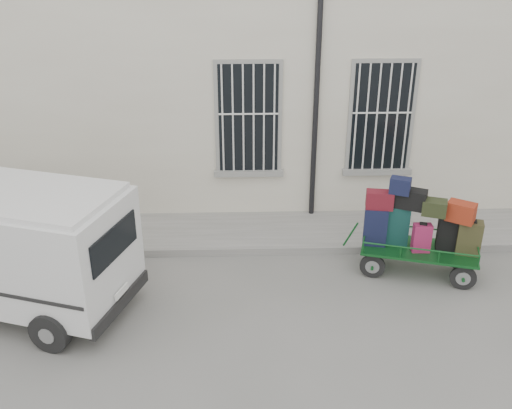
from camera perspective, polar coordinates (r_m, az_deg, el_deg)
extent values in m
plane|color=slate|center=(9.87, 1.99, -9.03)|extent=(80.00, 80.00, 0.00)
cube|color=beige|center=(13.92, 0.72, 14.46)|extent=(24.00, 5.00, 6.00)
cylinder|color=black|center=(11.53, 6.08, 11.14)|extent=(0.11, 0.11, 5.60)
cube|color=black|center=(11.62, -0.77, 8.59)|extent=(1.20, 0.08, 2.20)
cube|color=gray|center=(11.98, -0.73, 3.22)|extent=(1.45, 0.22, 0.12)
cube|color=black|center=(11.98, 12.41, 8.50)|extent=(1.20, 0.08, 2.20)
cube|color=gray|center=(12.32, 11.94, 3.30)|extent=(1.45, 0.22, 0.12)
cube|color=slate|center=(11.72, 1.32, -2.74)|extent=(24.00, 1.70, 0.15)
cylinder|color=black|center=(10.44, 11.56, -6.07)|extent=(0.45, 0.18, 0.45)
cylinder|color=gray|center=(10.44, 11.56, -6.07)|extent=(0.26, 0.15, 0.25)
cylinder|color=black|center=(11.04, 11.81, -4.28)|extent=(0.45, 0.18, 0.45)
cylinder|color=gray|center=(11.04, 11.81, -4.28)|extent=(0.26, 0.15, 0.25)
cylinder|color=black|center=(10.52, 19.99, -6.91)|extent=(0.45, 0.18, 0.45)
cylinder|color=gray|center=(10.52, 19.99, -6.91)|extent=(0.26, 0.15, 0.25)
cylinder|color=black|center=(11.12, 19.77, -5.09)|extent=(0.45, 0.18, 0.45)
cylinder|color=gray|center=(11.12, 19.77, -5.09)|extent=(0.26, 0.15, 0.25)
cube|color=#114C1D|center=(10.62, 15.96, -4.31)|extent=(2.17, 1.43, 0.05)
cylinder|color=#114C1D|center=(10.56, 9.43, -2.96)|extent=(0.26, 0.11, 0.51)
cube|color=black|center=(10.39, 11.85, -2.18)|extent=(0.44, 0.30, 0.70)
cube|color=black|center=(10.23, 12.02, -0.35)|extent=(0.19, 0.15, 0.03)
cube|color=#0D3031|center=(10.47, 13.99, -2.04)|extent=(0.42, 0.30, 0.75)
cube|color=black|center=(10.31, 14.21, -0.11)|extent=(0.18, 0.16, 0.03)
cube|color=maroon|center=(10.40, 16.23, -3.22)|extent=(0.32, 0.19, 0.52)
cube|color=black|center=(10.28, 16.41, -1.87)|extent=(0.14, 0.12, 0.03)
cube|color=black|center=(10.58, 18.63, -2.51)|extent=(0.40, 0.31, 0.70)
cube|color=black|center=(10.43, 18.89, -0.74)|extent=(0.17, 0.15, 0.03)
cube|color=#313219|center=(10.57, 20.53, -3.10)|extent=(0.46, 0.36, 0.61)
cube|color=black|center=(10.44, 20.79, -1.54)|extent=(0.19, 0.17, 0.03)
cube|color=#59111A|center=(10.21, 12.26, 0.47)|extent=(0.51, 0.32, 0.32)
cube|color=black|center=(10.23, 15.21, 0.56)|extent=(0.59, 0.48, 0.34)
cube|color=black|center=(10.23, 17.41, -0.29)|extent=(0.48, 0.42, 0.27)
cube|color=maroon|center=(10.33, 19.83, -0.71)|extent=(0.53, 0.49, 0.34)
cube|color=black|center=(10.10, 14.23, 1.83)|extent=(0.40, 0.34, 0.28)
cube|color=silver|center=(9.91, -24.18, -3.35)|extent=(4.40, 2.91, 1.66)
cube|color=black|center=(8.67, -14.00, -3.73)|extent=(0.43, 1.24, 0.51)
cube|color=black|center=(9.22, -13.37, -9.53)|extent=(0.61, 1.65, 0.20)
cube|color=white|center=(9.09, -13.29, -8.47)|extent=(0.15, 0.38, 0.11)
cylinder|color=black|center=(9.03, -19.86, -11.90)|extent=(0.66, 0.39, 0.63)
cylinder|color=black|center=(10.18, -14.49, -6.65)|extent=(0.66, 0.39, 0.63)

